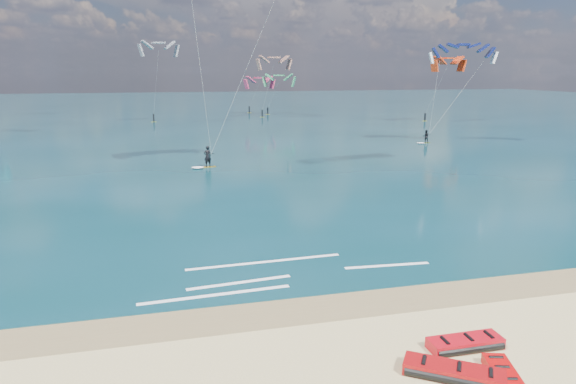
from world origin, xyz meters
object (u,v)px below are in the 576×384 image
at_px(packed_kite_mid, 453,378).
at_px(kitesurfer_main, 222,48).
at_px(packed_kite_right, 502,378).
at_px(packed_kite_left, 465,348).
at_px(kitesurfer_far, 447,84).

relative_size(packed_kite_mid, kitesurfer_main, 0.15).
bearing_deg(packed_kite_right, packed_kite_left, 20.30).
bearing_deg(packed_kite_right, kitesurfer_main, 23.43).
xyz_separation_m(kitesurfer_main, kitesurfer_far, (28.02, 11.08, -3.43)).
bearing_deg(kitesurfer_far, packed_kite_left, -130.66).
relative_size(packed_kite_mid, packed_kite_right, 1.61).
xyz_separation_m(packed_kite_right, kitesurfer_main, (-3.97, 33.50, 10.69)).
distance_m(packed_kite_left, packed_kite_mid, 1.89).
bearing_deg(kitesurfer_main, kitesurfer_far, 12.48).
height_order(packed_kite_left, packed_kite_mid, packed_kite_mid).
distance_m(packed_kite_right, kitesurfer_main, 35.39).
bearing_deg(packed_kite_mid, packed_kite_right, 19.23).
relative_size(packed_kite_left, kitesurfer_far, 0.20).
bearing_deg(packed_kite_left, kitesurfer_main, 97.23).
bearing_deg(packed_kite_right, kitesurfer_far, -11.67).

